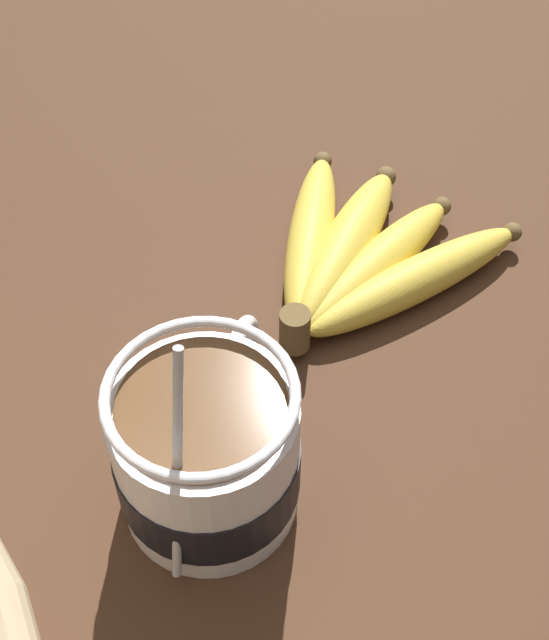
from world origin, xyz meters
The scene contains 3 objects.
table centered at (0.00, 0.00, 1.40)cm, with size 117.50×117.50×2.80cm.
coffee_mug centered at (-7.27, 0.05, 7.45)cm, with size 14.77×10.23×16.23cm.
banana_bunch centered at (12.45, -4.45, 4.43)cm, with size 19.35×17.63×4.06cm.
Camera 1 is at (-30.81, -10.41, 49.06)cm, focal length 50.00 mm.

